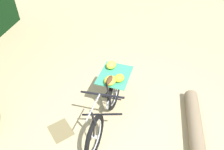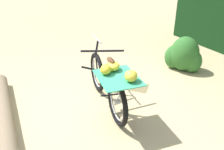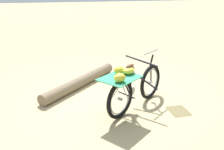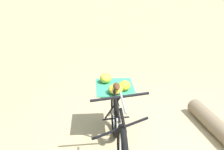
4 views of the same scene
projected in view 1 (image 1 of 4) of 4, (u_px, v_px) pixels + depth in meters
The scene contains 4 objects.
ground_plane at pixel (124, 127), 3.96m from camera, with size 60.00×60.00×0.00m, color tan.
bicycle at pixel (107, 103), 3.76m from camera, with size 1.33×1.59×1.03m.
fallen_log at pixel (198, 147), 3.50m from camera, with size 0.25×0.25×2.45m, color #7F6B51.
leaf_litter_patch at pixel (61, 130), 3.89m from camera, with size 0.44×0.36×0.01m, color olive.
Camera 1 is at (-1.86, 1.54, 3.28)m, focal length 34.53 mm.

